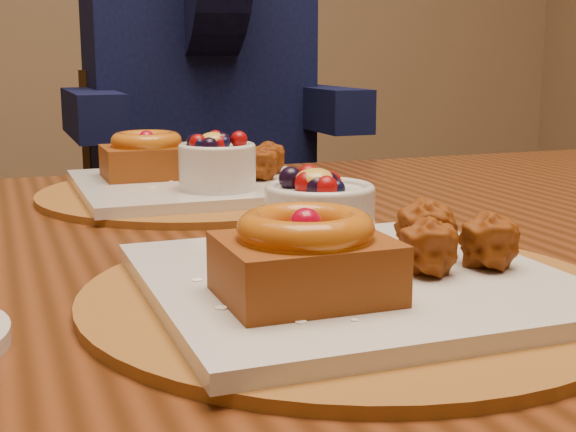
# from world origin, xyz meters

# --- Properties ---
(dining_table) EXTENTS (1.60, 0.90, 0.76)m
(dining_table) POSITION_xyz_m (-0.11, -0.06, 0.68)
(dining_table) COLOR #3A1B0A
(dining_table) RESTS_ON ground
(place_setting_near) EXTENTS (0.38, 0.38, 0.08)m
(place_setting_near) POSITION_xyz_m (-0.11, -0.28, 0.78)
(place_setting_near) COLOR brown
(place_setting_near) RESTS_ON dining_table
(place_setting_far) EXTENTS (0.38, 0.38, 0.08)m
(place_setting_far) POSITION_xyz_m (-0.11, 0.15, 0.78)
(place_setting_far) COLOR brown
(place_setting_far) RESTS_ON dining_table
(chair_far) EXTENTS (0.57, 0.57, 0.89)m
(chair_far) POSITION_xyz_m (0.09, 0.88, 0.49)
(chair_far) COLOR black
(chair_far) RESTS_ON ground
(diner) EXTENTS (0.54, 0.52, 0.89)m
(diner) POSITION_xyz_m (0.07, 0.85, 0.95)
(diner) COLOR black
(diner) RESTS_ON ground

